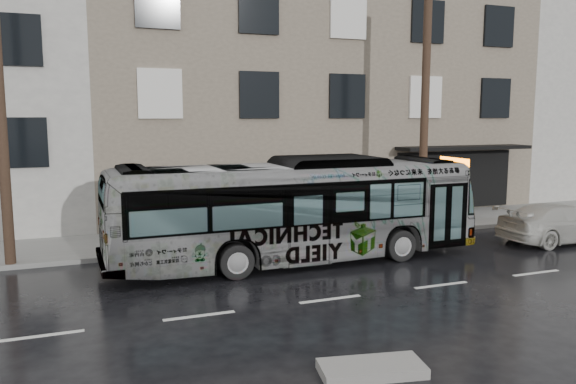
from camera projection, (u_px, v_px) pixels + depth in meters
name	position (u px, v px, depth m)	size (l,w,h in m)	color
ground	(293.00, 272.00, 15.88)	(120.00, 120.00, 0.00)	black
sidewalk	(244.00, 236.00, 20.40)	(90.00, 3.60, 0.15)	gray
building_taupe	(294.00, 94.00, 28.65)	(20.00, 12.00, 11.00)	gray
building_filler	(574.00, 90.00, 35.29)	(18.00, 12.00, 12.00)	beige
utility_pole_front	(425.00, 109.00, 20.59)	(0.30, 0.30, 9.00)	#3C2A1E
utility_pole_rear	(0.00, 107.00, 15.66)	(0.30, 0.30, 9.00)	#3C2A1E
sign_post	(446.00, 196.00, 21.43)	(0.06, 0.06, 2.40)	slate
bus	(295.00, 210.00, 16.89)	(2.66, 11.36, 3.16)	#B2B2B2
white_sedan	(560.00, 223.00, 19.65)	(1.89, 4.66, 1.35)	#B5B3AC
slush_pile	(372.00, 369.00, 9.65)	(1.80, 0.80, 0.18)	gray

